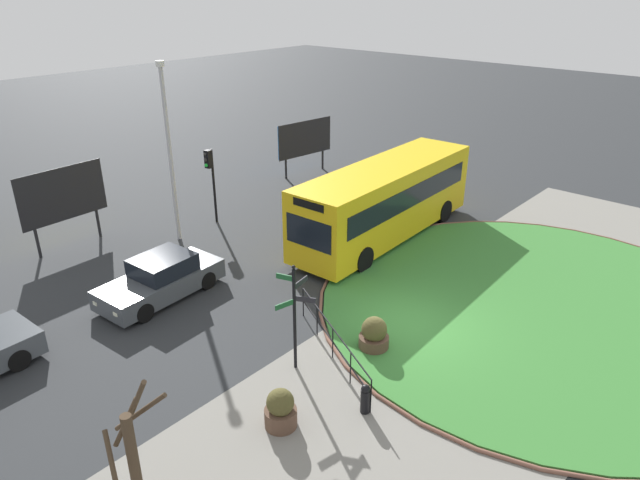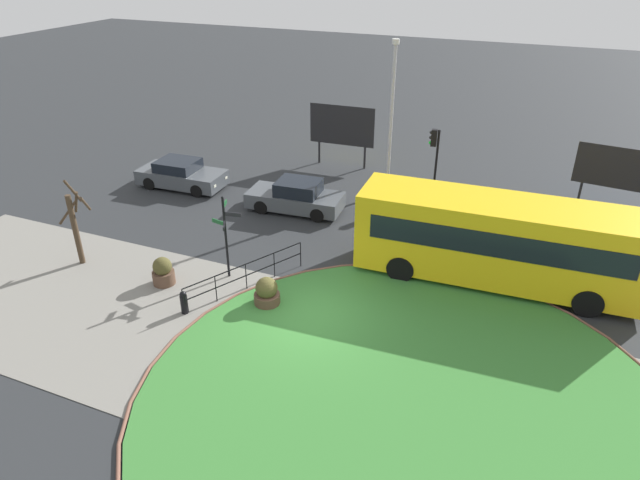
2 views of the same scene
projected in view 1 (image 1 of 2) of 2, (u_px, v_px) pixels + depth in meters
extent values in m
plane|color=#282B2D|center=(408.00, 327.00, 18.13)|extent=(120.00, 120.00, 0.00)
cube|color=gray|center=(467.00, 352.00, 16.88)|extent=(32.00, 7.86, 0.02)
cylinder|color=#387A33|center=(540.00, 307.00, 19.11)|extent=(14.50, 14.50, 0.10)
torus|color=brown|center=(540.00, 307.00, 19.11)|extent=(14.81, 14.81, 0.11)
cylinder|color=black|center=(295.00, 320.00, 15.58)|extent=(0.09, 0.09, 3.14)
sphere|color=black|center=(293.00, 267.00, 14.90)|extent=(0.10, 0.10, 0.10)
cube|color=#195128|center=(284.00, 277.00, 15.15)|extent=(0.18, 0.46, 0.15)
cube|color=black|center=(301.00, 282.00, 15.43)|extent=(0.60, 0.14, 0.15)
cube|color=black|center=(306.00, 300.00, 15.22)|extent=(0.29, 0.51, 0.15)
cube|color=#195128|center=(284.00, 305.00, 15.15)|extent=(0.55, 0.14, 0.15)
cylinder|color=black|center=(365.00, 401.00, 14.41)|extent=(0.25, 0.25, 0.69)
sphere|color=black|center=(366.00, 389.00, 14.25)|extent=(0.23, 0.23, 0.23)
cube|color=black|center=(333.00, 328.00, 16.20)|extent=(2.27, 4.42, 0.03)
cube|color=black|center=(333.00, 342.00, 16.39)|extent=(2.27, 4.42, 0.03)
cylinder|color=black|center=(303.00, 302.00, 18.51)|extent=(0.04, 0.04, 1.02)
cylinder|color=black|center=(317.00, 322.00, 17.46)|extent=(0.04, 0.04, 1.02)
cylinder|color=black|center=(333.00, 343.00, 16.41)|extent=(0.04, 0.04, 1.02)
cylinder|color=black|center=(350.00, 368.00, 15.37)|extent=(0.04, 0.04, 1.02)
cylinder|color=black|center=(371.00, 397.00, 14.32)|extent=(0.04, 0.04, 1.02)
cube|color=yellow|center=(385.00, 199.00, 23.75)|extent=(9.93, 2.91, 2.85)
cube|color=black|center=(412.00, 197.00, 22.87)|extent=(8.64, 0.39, 0.88)
cube|color=black|center=(361.00, 184.00, 24.31)|extent=(8.64, 0.39, 0.88)
cube|color=black|center=(308.00, 233.00, 20.21)|extent=(0.11, 2.04, 1.10)
cube|color=black|center=(308.00, 205.00, 19.77)|extent=(0.08, 1.37, 0.28)
cylinder|color=black|center=(363.00, 259.00, 21.37)|extent=(1.01, 0.34, 1.00)
cylinder|color=black|center=(316.00, 243.00, 22.69)|extent=(1.01, 0.34, 1.00)
cylinder|color=black|center=(444.00, 211.00, 25.82)|extent=(1.01, 0.34, 1.00)
cylinder|color=black|center=(400.00, 200.00, 27.13)|extent=(1.01, 0.34, 1.00)
cube|color=#EAEACC|center=(22.00, 322.00, 17.34)|extent=(0.03, 0.20, 0.12)
cube|color=#EAEACC|center=(40.00, 335.00, 16.69)|extent=(0.03, 0.20, 0.12)
cylinder|color=black|center=(18.00, 360.00, 16.03)|extent=(0.65, 0.25, 0.64)
cube|color=#474C51|center=(161.00, 283.00, 19.64)|extent=(4.47, 2.12, 0.68)
cube|color=black|center=(163.00, 265.00, 19.50)|extent=(2.03, 1.72, 0.60)
cube|color=#EAEACC|center=(115.00, 315.00, 17.75)|extent=(0.04, 0.20, 0.12)
cube|color=#EAEACC|center=(95.00, 304.00, 18.34)|extent=(0.04, 0.20, 0.12)
cylinder|color=black|center=(144.00, 312.00, 18.30)|extent=(0.66, 0.27, 0.64)
cylinder|color=black|center=(113.00, 297.00, 19.20)|extent=(0.66, 0.27, 0.64)
cylinder|color=black|center=(207.00, 280.00, 20.25)|extent=(0.66, 0.27, 0.64)
cylinder|color=black|center=(177.00, 267.00, 21.15)|extent=(0.66, 0.27, 0.64)
cylinder|color=black|center=(214.00, 186.00, 25.26)|extent=(0.11, 0.11, 3.37)
cube|color=black|center=(208.00, 159.00, 24.57)|extent=(0.29, 0.29, 0.78)
sphere|color=black|center=(205.00, 154.00, 24.35)|extent=(0.16, 0.16, 0.16)
sphere|color=black|center=(206.00, 160.00, 24.45)|extent=(0.16, 0.16, 0.16)
sphere|color=green|center=(206.00, 165.00, 24.55)|extent=(0.16, 0.16, 0.16)
cylinder|color=#B7B7BC|center=(170.00, 158.00, 22.82)|extent=(0.16, 0.16, 7.02)
cylinder|color=silver|center=(160.00, 64.00, 21.32)|extent=(0.32, 0.32, 0.22)
cylinder|color=black|center=(286.00, 161.00, 31.16)|extent=(0.12, 0.12, 2.04)
cylinder|color=black|center=(323.00, 152.00, 32.78)|extent=(0.12, 0.12, 2.04)
cube|color=#1E66B2|center=(304.00, 138.00, 31.55)|extent=(3.57, 0.54, 1.81)
cube|color=black|center=(305.00, 138.00, 31.50)|extent=(3.66, 0.46, 1.91)
cylinder|color=black|center=(35.00, 231.00, 22.17)|extent=(0.12, 0.12, 2.29)
cylinder|color=black|center=(96.00, 211.00, 24.02)|extent=(0.12, 0.12, 2.29)
cube|color=yellow|center=(62.00, 194.00, 22.62)|extent=(3.49, 0.27, 2.03)
cube|color=black|center=(63.00, 194.00, 22.58)|extent=(3.59, 0.19, 2.13)
cylinder|color=brown|center=(374.00, 343.00, 16.94)|extent=(0.89, 0.89, 0.45)
sphere|color=#4C4723|center=(374.00, 329.00, 16.74)|extent=(0.76, 0.76, 0.76)
cylinder|color=brown|center=(281.00, 418.00, 14.01)|extent=(0.80, 0.80, 0.51)
sphere|color=#4C4723|center=(280.00, 402.00, 13.82)|extent=(0.68, 0.68, 0.68)
cylinder|color=#423323|center=(136.00, 474.00, 10.92)|extent=(0.21, 0.21, 2.85)
cylinder|color=#423323|center=(138.00, 398.00, 10.45)|extent=(0.13, 0.68, 1.06)
cylinder|color=#423323|center=(140.00, 412.00, 10.98)|extent=(0.74, 1.01, 1.02)
cylinder|color=#423323|center=(126.00, 422.00, 10.68)|extent=(0.58, 0.32, 0.99)
cylinder|color=#423323|center=(111.00, 458.00, 10.52)|extent=(0.39, 0.79, 0.76)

